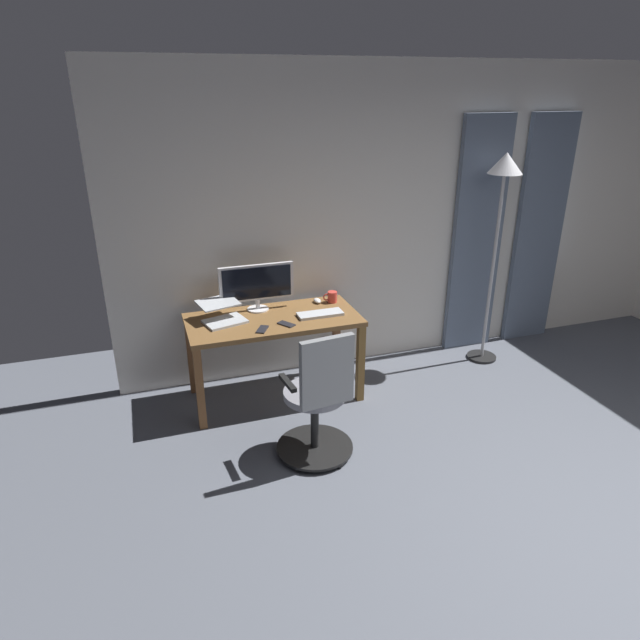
# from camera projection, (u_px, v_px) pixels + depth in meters

# --- Properties ---
(back_room_partition) EXTENTS (5.71, 0.10, 2.69)m
(back_room_partition) POSITION_uv_depth(u_px,v_px,m) (423.00, 217.00, 5.19)
(back_room_partition) COLOR silver
(back_room_partition) RESTS_ON ground
(curtain_left_panel) EXTENTS (0.52, 0.06, 2.25)m
(curtain_left_panel) POSITION_uv_depth(u_px,v_px,m) (539.00, 232.00, 5.54)
(curtain_left_panel) COLOR slate
(curtain_left_panel) RESTS_ON ground
(curtain_right_panel) EXTENTS (0.51, 0.06, 2.25)m
(curtain_right_panel) POSITION_uv_depth(u_px,v_px,m) (477.00, 238.00, 5.33)
(curtain_right_panel) COLOR slate
(curtain_right_panel) RESTS_ON ground
(desk) EXTENTS (1.40, 0.66, 0.73)m
(desk) POSITION_uv_depth(u_px,v_px,m) (273.00, 329.00, 4.58)
(desk) COLOR brown
(desk) RESTS_ON ground
(office_chair) EXTENTS (0.56, 0.56, 1.00)m
(office_chair) POSITION_uv_depth(u_px,v_px,m) (318.00, 402.00, 3.86)
(office_chair) COLOR black
(office_chair) RESTS_ON ground
(computer_monitor) EXTENTS (0.63, 0.18, 0.39)m
(computer_monitor) POSITION_uv_depth(u_px,v_px,m) (257.00, 284.00, 4.62)
(computer_monitor) COLOR silver
(computer_monitor) RESTS_ON desk
(computer_keyboard) EXTENTS (0.38, 0.14, 0.02)m
(computer_keyboard) POSITION_uv_depth(u_px,v_px,m) (320.00, 314.00, 4.59)
(computer_keyboard) COLOR #B7BCC1
(computer_keyboard) RESTS_ON desk
(laptop) EXTENTS (0.39, 0.41, 0.15)m
(laptop) POSITION_uv_depth(u_px,v_px,m) (222.00, 315.00, 4.46)
(laptop) COLOR #B7BCC1
(laptop) RESTS_ON desk
(computer_mouse) EXTENTS (0.06, 0.10, 0.04)m
(computer_mouse) POSITION_uv_depth(u_px,v_px,m) (317.00, 301.00, 4.85)
(computer_mouse) COLOR white
(computer_mouse) RESTS_ON desk
(cell_phone_by_monitor) EXTENTS (0.14, 0.16, 0.01)m
(cell_phone_by_monitor) POSITION_uv_depth(u_px,v_px,m) (286.00, 324.00, 4.41)
(cell_phone_by_monitor) COLOR #232328
(cell_phone_by_monitor) RESTS_ON desk
(cell_phone_face_up) EXTENTS (0.13, 0.16, 0.01)m
(cell_phone_face_up) POSITION_uv_depth(u_px,v_px,m) (262.00, 329.00, 4.32)
(cell_phone_face_up) COLOR #232328
(cell_phone_face_up) RESTS_ON desk
(mug_coffee) EXTENTS (0.13, 0.08, 0.10)m
(mug_coffee) POSITION_uv_depth(u_px,v_px,m) (332.00, 297.00, 4.85)
(mug_coffee) COLOR #CC3D33
(mug_coffee) RESTS_ON desk
(floor_lamp) EXTENTS (0.30, 0.30, 1.95)m
(floor_lamp) POSITION_uv_depth(u_px,v_px,m) (502.00, 194.00, 4.86)
(floor_lamp) COLOR black
(floor_lamp) RESTS_ON ground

